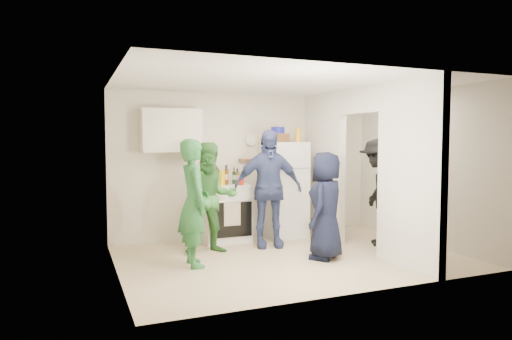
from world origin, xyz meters
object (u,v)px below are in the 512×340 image
(blue_bowl, at_px, (278,130))
(person_green_left, at_px, (194,203))
(person_nook, at_px, (379,192))
(fridge, at_px, (284,189))
(yellow_cup_stack_top, at_px, (298,135))
(person_green_center, at_px, (211,198))
(wicker_basket, at_px, (278,138))
(stove, at_px, (225,213))
(person_denim, at_px, (268,188))
(person_navy, at_px, (326,206))

(blue_bowl, xyz_separation_m, person_green_left, (-1.84, -1.31, -1.01))
(blue_bowl, bearing_deg, person_nook, -44.15)
(fridge, xyz_separation_m, person_nook, (1.14, -1.16, 0.03))
(yellow_cup_stack_top, distance_m, person_green_center, 2.07)
(person_nook, bearing_deg, wicker_basket, -106.73)
(stove, xyz_separation_m, wicker_basket, (0.98, 0.02, 1.26))
(fridge, bearing_deg, person_nook, -45.34)
(fridge, bearing_deg, person_denim, -133.44)
(wicker_basket, distance_m, blue_bowl, 0.13)
(blue_bowl, relative_size, person_nook, 0.14)
(person_green_left, bearing_deg, stove, -33.77)
(stove, xyz_separation_m, person_green_center, (-0.45, -0.70, 0.35))
(person_green_left, distance_m, person_denim, 1.52)
(person_green_left, xyz_separation_m, person_green_center, (0.41, 0.59, -0.02))
(person_nook, bearing_deg, person_denim, -80.39)
(fridge, bearing_deg, person_green_center, -156.21)
(fridge, relative_size, person_green_left, 0.97)
(wicker_basket, bearing_deg, blue_bowl, 0.00)
(fridge, relative_size, person_navy, 1.09)
(yellow_cup_stack_top, bearing_deg, person_nook, -48.85)
(person_green_left, bearing_deg, person_denim, -64.47)
(person_green_left, bearing_deg, person_nook, -88.13)
(person_nook, bearing_deg, blue_bowl, -106.73)
(stove, bearing_deg, person_nook, -28.10)
(fridge, relative_size, wicker_basket, 4.75)
(stove, xyz_separation_m, person_green_left, (-0.86, -1.29, 0.38))
(stove, distance_m, fridge, 1.14)
(stove, distance_m, yellow_cup_stack_top, 1.85)
(fridge, relative_size, yellow_cup_stack_top, 6.64)
(wicker_basket, relative_size, person_navy, 0.23)
(stove, relative_size, person_green_left, 0.56)
(person_navy, bearing_deg, stove, -100.32)
(stove, relative_size, person_nook, 0.55)
(stove, bearing_deg, yellow_cup_stack_top, -5.71)
(person_green_left, bearing_deg, fridge, -57.05)
(person_navy, relative_size, person_nook, 0.88)
(fridge, xyz_separation_m, wicker_basket, (-0.10, 0.05, 0.91))
(stove, xyz_separation_m, person_nook, (2.23, -1.19, 0.39))
(wicker_basket, relative_size, yellow_cup_stack_top, 1.40)
(person_green_left, height_order, person_navy, person_green_left)
(fridge, bearing_deg, person_navy, -93.81)
(fridge, xyz_separation_m, person_denim, (-0.57, -0.61, 0.10))
(person_denim, distance_m, person_nook, 1.81)
(stove, bearing_deg, person_navy, -59.31)
(stove, distance_m, person_green_center, 0.90)
(person_nook, bearing_deg, fridge, -107.92)
(stove, height_order, person_nook, person_nook)
(person_navy, bearing_deg, fridge, -134.82)
(wicker_basket, relative_size, blue_bowl, 1.46)
(fridge, xyz_separation_m, person_green_left, (-1.94, -1.26, 0.02))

